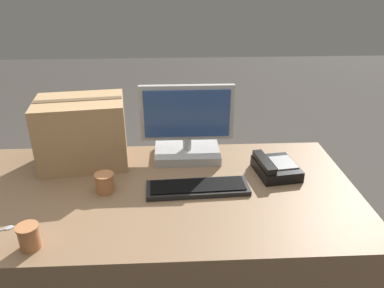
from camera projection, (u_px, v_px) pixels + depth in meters
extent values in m
cube|color=#8C6B4C|center=(157.00, 255.00, 1.81)|extent=(1.80, 0.90, 0.75)
cube|color=#B7B7B7|center=(187.00, 153.00, 1.93)|extent=(0.33, 0.23, 0.04)
cylinder|color=#B2B2B2|center=(187.00, 144.00, 1.91)|extent=(0.04, 0.04, 0.06)
cube|color=#B2B2B2|center=(187.00, 113.00, 1.84)|extent=(0.46, 0.03, 0.28)
cube|color=#2D4C8C|center=(187.00, 114.00, 1.82)|extent=(0.42, 0.01, 0.24)
cube|color=black|center=(198.00, 188.00, 1.65)|extent=(0.46, 0.16, 0.02)
cube|color=black|center=(198.00, 185.00, 1.64)|extent=(0.42, 0.13, 0.01)
cube|color=black|center=(276.00, 169.00, 1.77)|extent=(0.21, 0.24, 0.05)
cube|color=black|center=(264.00, 162.00, 1.75)|extent=(0.07, 0.21, 0.03)
cube|color=gray|center=(283.00, 163.00, 1.77)|extent=(0.12, 0.14, 0.01)
cylinder|color=#BC7547|center=(29.00, 238.00, 1.30)|extent=(0.07, 0.07, 0.08)
cylinder|color=#BC7547|center=(27.00, 227.00, 1.28)|extent=(0.08, 0.08, 0.01)
cylinder|color=#BC7547|center=(105.00, 184.00, 1.62)|extent=(0.08, 0.08, 0.08)
cylinder|color=#BC7547|center=(104.00, 175.00, 1.60)|extent=(0.08, 0.08, 0.01)
ellipsoid|color=#B2B2B7|center=(9.00, 228.00, 1.41)|extent=(0.04, 0.04, 0.00)
cube|color=tan|center=(82.00, 132.00, 1.82)|extent=(0.44, 0.34, 0.33)
cube|color=brown|center=(78.00, 100.00, 1.75)|extent=(0.40, 0.09, 0.00)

